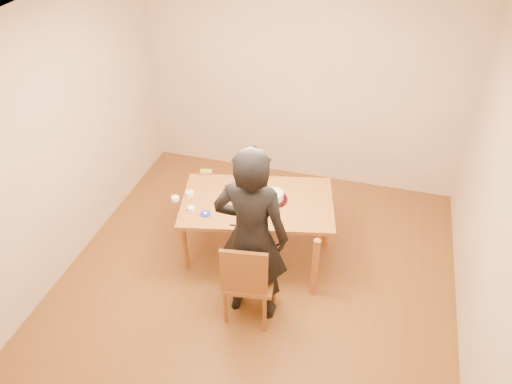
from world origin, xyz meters
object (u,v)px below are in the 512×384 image
(person, at_px, (251,237))
(cake, at_px, (273,196))
(cake_plate, at_px, (273,199))
(dining_table, at_px, (257,203))
(dining_chair, at_px, (250,278))

(person, bearing_deg, cake, -91.05)
(person, bearing_deg, cake_plate, -91.05)
(dining_table, relative_size, cake, 7.47)
(dining_table, relative_size, cake_plate, 5.34)
(person, bearing_deg, dining_table, -79.33)
(dining_chair, height_order, cake_plate, cake_plate)
(dining_table, distance_m, person, 0.77)
(dining_table, relative_size, person, 0.83)
(dining_chair, distance_m, cake, 0.91)
(dining_chair, bearing_deg, person, 81.71)
(cake_plate, xyz_separation_m, cake, (-0.00, 0.00, 0.04))
(dining_chair, distance_m, person, 0.47)
(cake_plate, bearing_deg, person, -90.11)
(dining_table, bearing_deg, dining_chair, -91.62)
(dining_table, height_order, dining_chair, dining_table)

